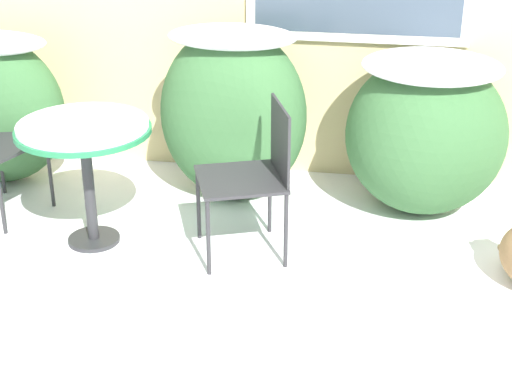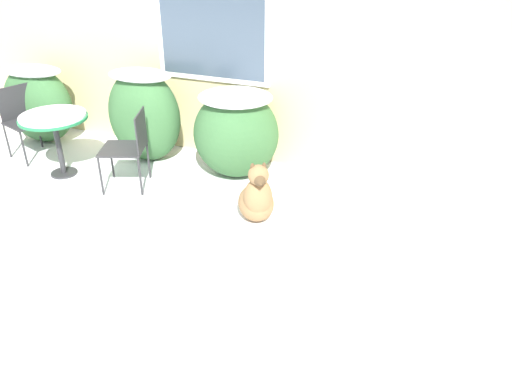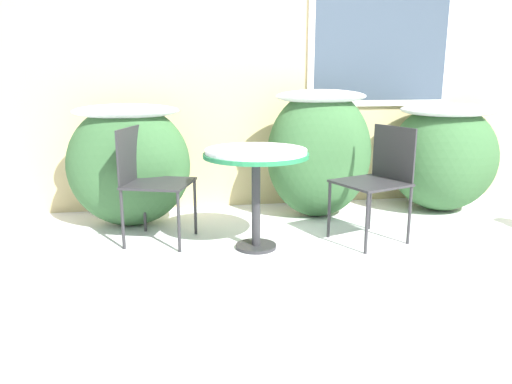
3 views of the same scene
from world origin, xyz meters
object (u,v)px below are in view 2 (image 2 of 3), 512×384
at_px(patio_chair_near_table, 24,118).
at_px(patio_chair_far_side, 129,145).
at_px(patio_table, 54,123).
at_px(dog, 257,199).

relative_size(patio_chair_near_table, patio_chair_far_side, 1.00).
distance_m(patio_chair_near_table, patio_chair_far_side, 1.76).
distance_m(patio_table, dog, 2.57).
xyz_separation_m(patio_table, patio_chair_near_table, (-0.78, 0.30, -0.15)).
height_order(patio_table, patio_chair_far_side, patio_chair_far_side).
relative_size(patio_table, patio_chair_far_side, 0.87).
bearing_deg(patio_table, dog, -2.74).
relative_size(patio_table, dog, 1.11).
bearing_deg(patio_chair_far_side, patio_chair_near_table, -118.96).
distance_m(patio_chair_far_side, dog, 1.61).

